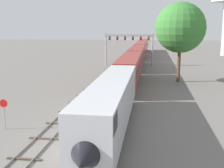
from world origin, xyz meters
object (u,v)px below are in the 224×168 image
object	(u,v)px
stop_sign	(4,110)
trackside_tree_left	(180,28)
passenger_train	(137,56)
signal_gantry	(129,42)

from	to	relation	value
stop_sign	trackside_tree_left	size ratio (longest dim) A/B	0.21
passenger_train	trackside_tree_left	xyz separation A→B (m)	(8.11, -17.99, 6.71)
signal_gantry	stop_sign	size ratio (longest dim) A/B	4.20
passenger_train	stop_sign	world-z (taller)	passenger_train
passenger_train	trackside_tree_left	size ratio (longest dim) A/B	8.10
signal_gantry	trackside_tree_left	world-z (taller)	trackside_tree_left
signal_gantry	stop_sign	bearing A→B (deg)	-99.19
passenger_train	stop_sign	distance (m)	46.13
signal_gantry	stop_sign	world-z (taller)	signal_gantry
passenger_train	stop_sign	xyz separation A→B (m)	(-10.00, -45.03, -0.74)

